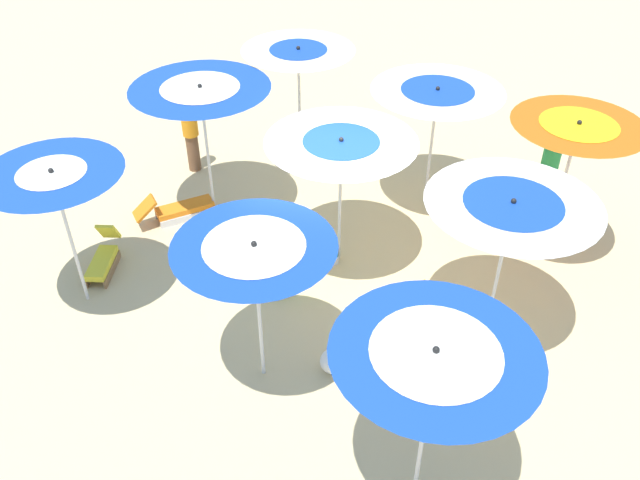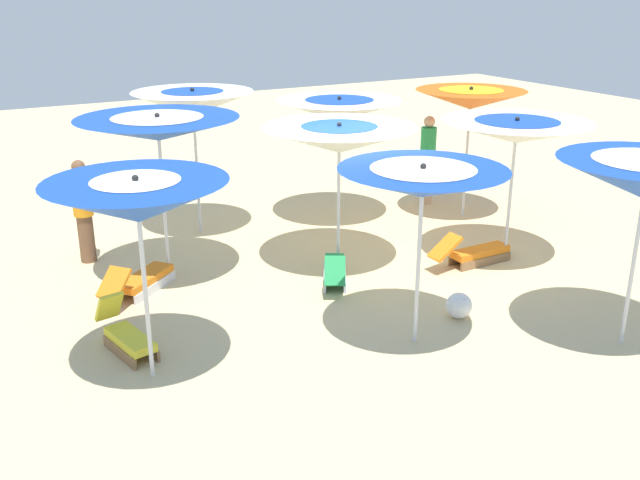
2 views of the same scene
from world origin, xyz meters
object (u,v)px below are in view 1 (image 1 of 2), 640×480
Objects in this scene: beach_umbrella_1 at (437,100)px; beachgoer_1 at (190,131)px; lounger_0 at (449,309)px; lounger_2 at (179,209)px; beach_umbrella_0 at (576,134)px; beach_ball at (333,361)px; beach_umbrella_8 at (55,186)px; beach_umbrella_6 at (433,367)px; beachgoer_0 at (548,172)px; beach_umbrella_4 at (341,153)px; lounger_1 at (103,259)px; beach_umbrella_2 at (298,60)px; beach_umbrella_7 at (255,256)px; beach_umbrella_3 at (511,213)px; lounger_3 at (306,267)px; beach_umbrella_5 at (201,97)px.

beach_umbrella_1 is 1.38× the size of beachgoer_1.
lounger_2 is (-1.43, -4.82, -0.00)m from lounger_0.
beach_ball is (3.37, -2.87, -1.99)m from beach_umbrella_0.
beach_umbrella_8 reaches higher than lounger_0.
beach_umbrella_6 is 6.16m from beachgoer_0.
lounger_0 is at bearing 177.46° from beach_umbrella_6.
lounger_0 is at bearing 133.74° from beach_ball.
beach_umbrella_4 is at bearing -48.30° from lounger_2.
beach_umbrella_8 reaches higher than lounger_1.
lounger_1 is 0.63× the size of beachgoer_0.
lounger_2 is at bearing -38.31° from beach_umbrella_2.
beach_umbrella_7 is at bearing -90.64° from lounger_2.
beach_umbrella_3 is at bearing -8.62° from lounger_0.
lounger_0 is at bearing 61.59° from beach_umbrella_4.
beach_umbrella_6 reaches higher than beach_umbrella_3.
beach_umbrella_4 is at bearing 118.04° from beach_umbrella_8.
beach_ball is at bearing -79.50° from lounger_2.
lounger_1 is at bearing 108.82° from beachgoer_1.
beach_umbrella_3 is at bearing 118.22° from beach_umbrella_7.
lounger_3 is (2.57, -1.58, -1.81)m from beach_umbrella_1.
beach_umbrella_8 is at bearing -26.45° from beach_umbrella_2.
beach_umbrella_3 is at bearing 65.92° from beach_umbrella_4.
beach_umbrella_8 is 1.61× the size of lounger_0.
beach_umbrella_0 is 2.27m from beach_umbrella_3.
beach_umbrella_8 is at bearing 110.86° from beachgoer_1.
beach_umbrella_7 is (3.39, 1.99, -0.22)m from beach_umbrella_5.
beach_umbrella_0 is 2.34m from beach_umbrella_1.
beach_umbrella_8 reaches higher than beach_umbrella_7.
lounger_0 is at bearing -97.79° from beach_umbrella_3.
lounger_3 is at bearing -31.52° from beach_umbrella_1.
beachgoer_1 is (-5.91, -5.06, -1.22)m from beach_umbrella_6.
beach_umbrella_0 is at bearing 112.89° from beach_umbrella_8.
beach_umbrella_5 reaches higher than beach_umbrella_6.
beach_umbrella_4 is at bearing 150.76° from lounger_0.
beach_umbrella_3 is at bearing -55.72° from lounger_2.
beachgoer_1 is at bearing -118.50° from beach_umbrella_3.
beachgoer_0 is at bearing 166.03° from beach_umbrella_6.
beach_umbrella_1 reaches higher than lounger_1.
beach_umbrella_5 reaches higher than beach_umbrella_8.
beachgoer_1 is (-2.62, -2.94, 0.65)m from lounger_3.
lounger_0 is 5.03m from lounger_2.
beach_umbrella_0 reaches higher than beach_umbrella_6.
beach_umbrella_2 is 4.77m from lounger_1.
beach_umbrella_0 is at bearing -165.70° from beachgoer_1.
beach_umbrella_2 is 5.19m from beach_umbrella_3.
beach_umbrella_2 is 2.29× the size of lounger_1.
beach_umbrella_5 is at bearing -7.19° from lounger_2.
beach_umbrella_7 reaches higher than beachgoer_1.
lounger_1 is at bearing -83.81° from beachgoer_0.
beach_umbrella_3 is at bearing 21.79° from beach_umbrella_1.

